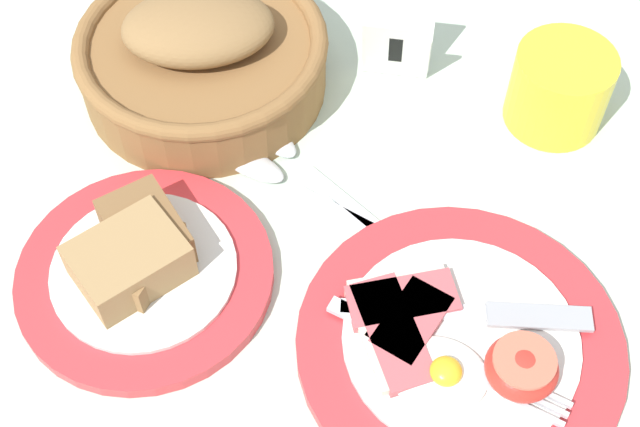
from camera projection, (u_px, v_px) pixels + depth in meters
The scene contains 8 objects.
ground_plane at pixel (337, 335), 0.67m from camera, with size 3.00×3.00×0.00m, color #B7CCB7.
breakfast_plate at pixel (459, 344), 0.65m from camera, with size 0.24×0.24×0.04m.
bread_plate at pixel (141, 265), 0.68m from camera, with size 0.20×0.20×0.05m.
sugar_cup at pixel (560, 87), 0.76m from camera, with size 0.09×0.09×0.07m.
bread_basket at pixel (202, 55), 0.78m from camera, with size 0.22×0.22×0.09m.
number_card at pixel (396, 42), 0.79m from camera, with size 0.06×0.05×0.07m.
teaspoon_by_saucer at pixel (275, 177), 0.75m from camera, with size 0.19×0.09×0.01m.
teaspoon_near_cup at pixel (288, 152), 0.76m from camera, with size 0.17×0.12×0.01m.
Camera 1 is at (0.05, -0.31, 0.60)m, focal length 50.00 mm.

